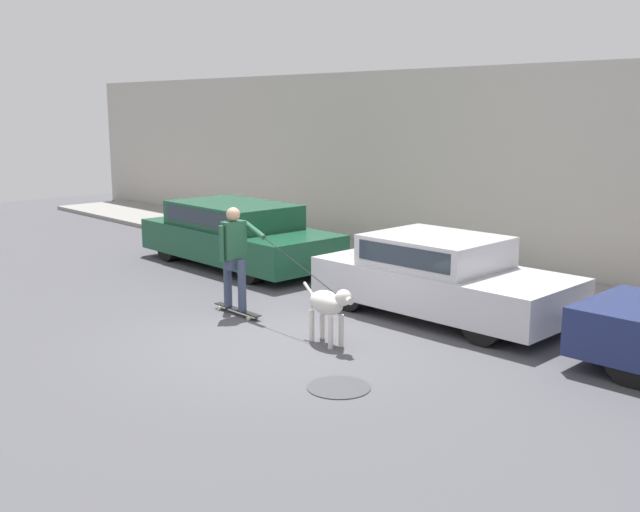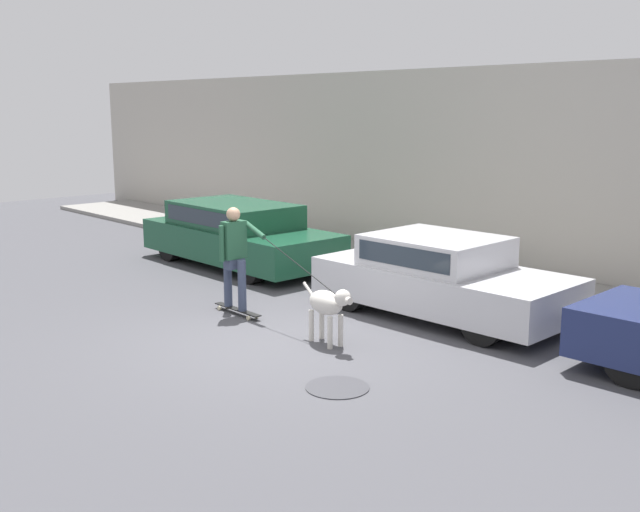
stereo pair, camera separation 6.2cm
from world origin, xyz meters
The scene contains 9 objects.
ground_plane centered at (0.00, 0.00, 0.00)m, with size 36.00×36.00×0.00m, color #47474C.
back_wall centered at (0.00, 6.11, 1.96)m, with size 32.00×0.30×3.91m.
sidewalk_curb centered at (0.00, 4.75, 0.05)m, with size 30.00×2.39×0.11m.
parked_car_0 centered at (-4.41, 2.57, 0.63)m, with size 4.50×1.87×1.26m.
parked_car_1 centered at (0.70, 2.57, 0.60)m, with size 3.98×1.85×1.23m.
dog centered at (0.54, 0.35, 0.55)m, with size 1.05×0.39×0.82m.
skateboarder centered at (-1.52, 0.36, 0.95)m, with size 2.88×0.52×1.66m.
manhole_cover centered at (1.77, -0.66, 0.01)m, with size 0.73×0.73×0.01m.
fire_hydrant centered at (-7.29, 3.30, 0.33)m, with size 0.18×0.18×0.63m.
Camera 2 is at (7.53, -6.28, 3.13)m, focal length 42.00 mm.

